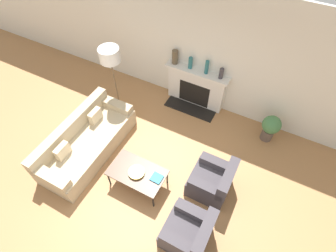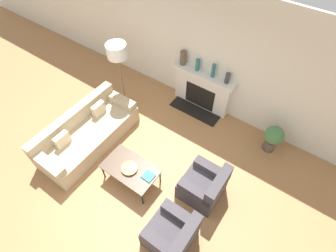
# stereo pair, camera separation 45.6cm
# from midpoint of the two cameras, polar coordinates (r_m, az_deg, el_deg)

# --- Properties ---
(ground_plane) EXTENTS (18.00, 18.00, 0.00)m
(ground_plane) POSITION_cam_midpoint_polar(r_m,az_deg,el_deg) (5.34, -5.62, -14.37)
(ground_plane) COLOR #A87547
(wall_back) EXTENTS (18.00, 0.06, 2.90)m
(wall_back) POSITION_cam_midpoint_polar(r_m,az_deg,el_deg) (5.90, 12.30, 14.69)
(wall_back) COLOR silver
(wall_back) RESTS_ON ground_plane
(fireplace) EXTENTS (1.53, 0.59, 1.01)m
(fireplace) POSITION_cam_midpoint_polar(r_m,az_deg,el_deg) (6.42, 9.44, 7.55)
(fireplace) COLOR silver
(fireplace) RESTS_ON ground_plane
(couch) EXTENTS (0.94, 2.29, 0.77)m
(couch) POSITION_cam_midpoint_polar(r_m,az_deg,el_deg) (5.92, -15.09, -1.70)
(couch) COLOR tan
(couch) RESTS_ON ground_plane
(armchair_near) EXTENTS (0.75, 0.75, 0.82)m
(armchair_near) POSITION_cam_midpoint_polar(r_m,az_deg,el_deg) (4.71, 3.93, -22.61)
(armchair_near) COLOR #423D42
(armchair_near) RESTS_ON ground_plane
(armchair_far) EXTENTS (0.75, 0.75, 0.82)m
(armchair_far) POSITION_cam_midpoint_polar(r_m,az_deg,el_deg) (5.11, 10.53, -12.85)
(armchair_far) COLOR #423D42
(armchair_far) RESTS_ON ground_plane
(coffee_table) EXTENTS (1.08, 0.64, 0.44)m
(coffee_table) POSITION_cam_midpoint_polar(r_m,az_deg,el_deg) (5.10, -5.65, -9.43)
(coffee_table) COLOR #4C3828
(coffee_table) RESTS_ON ground_plane
(bowl) EXTENTS (0.31, 0.31, 0.05)m
(bowl) POSITION_cam_midpoint_polar(r_m,az_deg,el_deg) (5.04, -5.83, -9.29)
(bowl) COLOR gold
(bowl) RESTS_ON coffee_table
(book) EXTENTS (0.21, 0.21, 0.02)m
(book) POSITION_cam_midpoint_polar(r_m,az_deg,el_deg) (4.96, -1.64, -11.01)
(book) COLOR teal
(book) RESTS_ON coffee_table
(floor_lamp) EXTENTS (0.44, 0.44, 1.75)m
(floor_lamp) POSITION_cam_midpoint_polar(r_m,az_deg,el_deg) (5.78, -8.67, 14.93)
(floor_lamp) COLOR brown
(floor_lamp) RESTS_ON ground_plane
(mantel_vase_left) EXTENTS (0.14, 0.14, 0.34)m
(mantel_vase_left) POSITION_cam_midpoint_polar(r_m,az_deg,el_deg) (6.19, 5.49, 14.47)
(mantel_vase_left) COLOR brown
(mantel_vase_left) RESTS_ON fireplace
(mantel_vase_center_left) EXTENTS (0.09, 0.09, 0.28)m
(mantel_vase_center_left) POSITION_cam_midpoint_polar(r_m,az_deg,el_deg) (6.07, 8.67, 12.92)
(mantel_vase_center_left) COLOR #28666B
(mantel_vase_center_left) RESTS_ON fireplace
(mantel_vase_center_right) EXTENTS (0.09, 0.09, 0.33)m
(mantel_vase_center_right) POSITION_cam_midpoint_polar(r_m,az_deg,el_deg) (5.94, 12.06, 11.62)
(mantel_vase_center_right) COLOR #28666B
(mantel_vase_center_right) RESTS_ON fireplace
(mantel_vase_right) EXTENTS (0.10, 0.10, 0.25)m
(mantel_vase_right) POSITION_cam_midpoint_polar(r_m,az_deg,el_deg) (5.88, 15.00, 9.96)
(mantel_vase_right) COLOR #3D383D
(mantel_vase_right) RESTS_ON fireplace
(potted_plant) EXTENTS (0.40, 0.40, 0.68)m
(potted_plant) POSITION_cam_midpoint_polar(r_m,az_deg,el_deg) (6.03, 23.96, -2.40)
(potted_plant) COLOR brown
(potted_plant) RESTS_ON ground_plane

